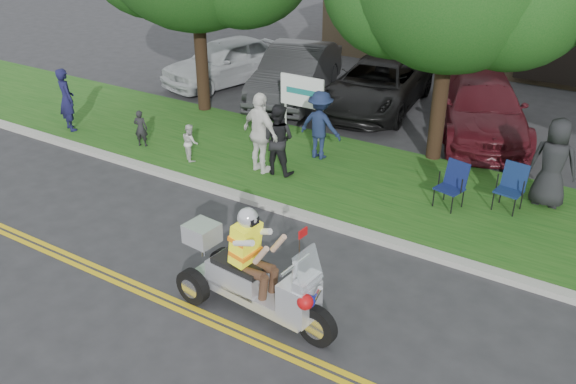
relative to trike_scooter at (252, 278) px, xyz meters
The scene contains 20 objects.
ground 0.67m from the trike_scooter, 169.60° to the right, with size 120.00×120.00×0.00m, color #28282B.
centerline_near 0.90m from the trike_scooter, 102.60° to the right, with size 60.00×0.10×0.01m, color gold.
centerline_far 0.80m from the trike_scooter, 106.91° to the right, with size 60.00×0.10×0.01m, color gold.
curb 3.09m from the trike_scooter, 92.56° to the left, with size 60.00×0.25×0.12m, color #A8A89E.
grass_verge 5.21m from the trike_scooter, 91.50° to the left, with size 60.00×4.00×0.10m, color #174B14.
business_sign 7.27m from the trike_scooter, 114.78° to the left, with size 1.25×0.06×1.75m.
trike_scooter is the anchor object (origin of this frame).
lawn_chair_a 5.22m from the trike_scooter, 72.83° to the left, with size 0.62×0.63×0.96m.
lawn_chair_b 6.09m from the trike_scooter, 64.83° to the left, with size 0.57×0.59×0.96m.
spectator_adult_left 9.41m from the trike_scooter, 156.66° to the left, with size 0.62×0.40×1.69m, color #16163F.
spectator_adult_mid 5.01m from the trike_scooter, 118.31° to the left, with size 0.80×0.62×1.65m, color black.
spectator_adult_right 5.08m from the trike_scooter, 122.73° to the left, with size 1.10×0.46×1.89m, color white.
spectator_chair_a 6.03m from the trike_scooter, 109.29° to the left, with size 1.08×0.62×1.67m, color #192446.
spectator_chair_b 6.88m from the trike_scooter, 62.19° to the left, with size 0.92×0.60×1.89m, color black.
child_left 7.31m from the trike_scooter, 147.64° to the left, with size 0.35×0.23×0.95m, color black.
child_right 5.99m from the trike_scooter, 139.37° to the left, with size 0.44×0.34×0.90m, color silver.
parked_car_far_left 12.38m from the trike_scooter, 129.08° to the left, with size 1.82×4.54×1.55m, color silver.
parked_car_left 10.69m from the trike_scooter, 117.76° to the left, with size 1.75×5.02×1.66m, color #29292B.
parked_car_mid 10.27m from the trike_scooter, 103.93° to the left, with size 2.37×5.13×1.43m, color black.
parked_car_right 9.58m from the trike_scooter, 85.38° to the left, with size 2.12×5.21×1.51m, color #50121B.
Camera 1 is at (4.76, -6.28, 6.15)m, focal length 38.00 mm.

